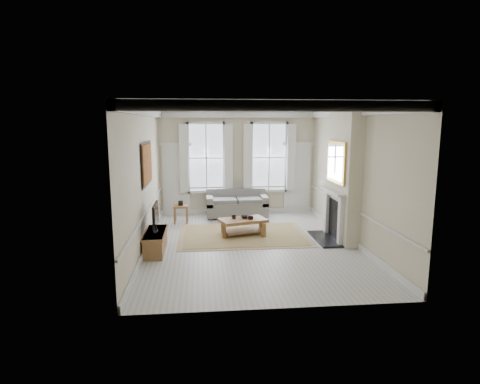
{
  "coord_description": "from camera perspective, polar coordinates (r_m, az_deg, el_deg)",
  "views": [
    {
      "loc": [
        -1.24,
        -9.73,
        3.04
      ],
      "look_at": [
        -0.22,
        0.58,
        1.25
      ],
      "focal_mm": 30.0,
      "sensor_mm": 36.0,
      "label": 1
    }
  ],
  "objects": [
    {
      "name": "bowl",
      "position": [
        11.03,
        0.64,
        -3.57
      ],
      "size": [
        0.24,
        0.24,
        0.06
      ],
      "primitive_type": "imported",
      "rotation": [
        0.0,
        0.0,
        -0.02
      ],
      "color": "black",
      "rests_on": "coffee_table"
    },
    {
      "name": "fireplace",
      "position": [
        10.76,
        13.15,
        -2.85
      ],
      "size": [
        0.21,
        1.45,
        1.33
      ],
      "color": "silver",
      "rests_on": "floor"
    },
    {
      "name": "back_wall",
      "position": [
        13.46,
        -0.33,
        4.08
      ],
      "size": [
        5.2,
        0.0,
        5.2
      ],
      "primitive_type": "plane",
      "rotation": [
        1.57,
        0.0,
        0.0
      ],
      "color": "beige",
      "rests_on": "floor"
    },
    {
      "name": "rug",
      "position": [
        11.05,
        0.43,
        -6.11
      ],
      "size": [
        3.5,
        2.6,
        0.02
      ],
      "primitive_type": "cube",
      "color": "#A48854",
      "rests_on": "floor"
    },
    {
      "name": "sofa",
      "position": [
        13.17,
        -0.48,
        -1.91
      ],
      "size": [
        1.97,
        0.96,
        0.89
      ],
      "color": "slate",
      "rests_on": "floor"
    },
    {
      "name": "door_right",
      "position": [
        13.82,
        8.18,
        1.84
      ],
      "size": [
        0.9,
        0.08,
        2.3
      ],
      "primitive_type": "cube",
      "color": "silver",
      "rests_on": "floor"
    },
    {
      "name": "side_table",
      "position": [
        12.45,
        -8.42,
        -2.37
      ],
      "size": [
        0.45,
        0.45,
        0.55
      ],
      "rotation": [
        0.0,
        0.0,
        0.0
      ],
      "color": "brown",
      "rests_on": "floor"
    },
    {
      "name": "mirror",
      "position": [
        10.56,
        13.48,
        4.15
      ],
      "size": [
        0.06,
        1.26,
        1.06
      ],
      "primitive_type": "cube",
      "color": "gold",
      "rests_on": "chimney_breast"
    },
    {
      "name": "tv_stand",
      "position": [
        9.84,
        -11.92,
        -6.93
      ],
      "size": [
        0.44,
        1.37,
        0.49
      ],
      "primitive_type": "cube",
      "color": "brown",
      "rests_on": "floor"
    },
    {
      "name": "window_left",
      "position": [
        13.33,
        -4.83,
        4.86
      ],
      "size": [
        1.26,
        0.2,
        2.2
      ],
      "primitive_type": null,
      "color": "#B2BCC6",
      "rests_on": "back_wall"
    },
    {
      "name": "window_right",
      "position": [
        13.53,
        4.14,
        4.94
      ],
      "size": [
        1.26,
        0.2,
        2.2
      ],
      "primitive_type": null,
      "color": "#B2BCC6",
      "rests_on": "back_wall"
    },
    {
      "name": "ceramic_pot_a",
      "position": [
        10.95,
        -0.89,
        -3.53
      ],
      "size": [
        0.11,
        0.11,
        0.11
      ],
      "primitive_type": "cylinder",
      "color": "black",
      "rests_on": "coffee_table"
    },
    {
      "name": "painting",
      "position": [
        10.17,
        -13.11,
        3.95
      ],
      "size": [
        0.05,
        1.66,
        1.06
      ],
      "primitive_type": "cube",
      "color": "#A36A1C",
      "rests_on": "left_wall"
    },
    {
      "name": "left_wall",
      "position": [
        9.92,
        -13.48,
        1.76
      ],
      "size": [
        0.0,
        7.2,
        7.2
      ],
      "primitive_type": "plane",
      "rotation": [
        1.57,
        0.0,
        1.57
      ],
      "color": "beige",
      "rests_on": "floor"
    },
    {
      "name": "hearth",
      "position": [
        10.88,
        12.0,
        -6.52
      ],
      "size": [
        0.55,
        1.5,
        0.05
      ],
      "primitive_type": "cube",
      "color": "black",
      "rests_on": "floor"
    },
    {
      "name": "door_left",
      "position": [
        13.45,
        -9.04,
        1.6
      ],
      "size": [
        0.9,
        0.08,
        2.3
      ],
      "primitive_type": "cube",
      "color": "silver",
      "rests_on": "floor"
    },
    {
      "name": "tv",
      "position": [
        9.67,
        -11.92,
        -3.29
      ],
      "size": [
        0.08,
        0.9,
        0.68
      ],
      "color": "black",
      "rests_on": "tv_stand"
    },
    {
      "name": "ceramic_pot_b",
      "position": [
        10.9,
        1.51,
        -3.6
      ],
      "size": [
        0.15,
        0.15,
        0.11
      ],
      "primitive_type": "cylinder",
      "color": "black",
      "rests_on": "coffee_table"
    },
    {
      "name": "coffee_table",
      "position": [
        10.95,
        0.44,
        -4.25
      ],
      "size": [
        1.39,
        1.04,
        0.46
      ],
      "rotation": [
        0.0,
        0.0,
        0.28
      ],
      "color": "brown",
      "rests_on": "rug"
    },
    {
      "name": "ceiling",
      "position": [
        9.82,
        1.64,
        11.89
      ],
      "size": [
        7.2,
        7.2,
        0.0
      ],
      "primitive_type": "plane",
      "rotation": [
        3.14,
        0.0,
        0.0
      ],
      "color": "white",
      "rests_on": "back_wall"
    },
    {
      "name": "right_wall",
      "position": [
        10.55,
        15.76,
        2.13
      ],
      "size": [
        0.0,
        7.2,
        7.2
      ],
      "primitive_type": "plane",
      "rotation": [
        1.57,
        0.0,
        -1.57
      ],
      "color": "beige",
      "rests_on": "floor"
    },
    {
      "name": "floor",
      "position": [
        10.27,
        1.55,
        -7.42
      ],
      "size": [
        7.2,
        7.2,
        0.0
      ],
      "primitive_type": "plane",
      "color": "#B7B5AD",
      "rests_on": "ground"
    },
    {
      "name": "chimney_breast",
      "position": [
        10.67,
        14.5,
        2.27
      ],
      "size": [
        0.35,
        1.7,
        3.38
      ],
      "primitive_type": "cube",
      "color": "beige",
      "rests_on": "floor"
    }
  ]
}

